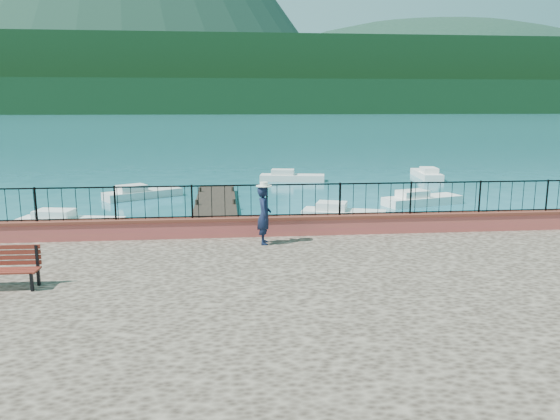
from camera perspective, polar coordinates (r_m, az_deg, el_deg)
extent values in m
plane|color=#19596B|center=(13.29, 1.27, -11.44)|extent=(2000.00, 2000.00, 0.00)
cube|color=#A83C40|center=(16.36, -0.32, -1.65)|extent=(28.00, 0.46, 0.58)
cube|color=black|center=(16.21, -0.32, 0.99)|extent=(27.00, 0.05, 0.95)
cube|color=#2D231C|center=(24.69, -6.82, -0.59)|extent=(2.00, 16.00, 0.30)
cube|color=black|center=(312.21, -5.72, 11.65)|extent=(900.00, 60.00, 18.00)
cube|color=black|center=(372.57, -5.80, 13.53)|extent=(900.00, 120.00, 44.00)
ellipsoid|color=#142D23|center=(613.60, 15.53, 10.12)|extent=(448.00, 384.00, 180.00)
cube|color=black|center=(13.10, -27.23, -6.53)|extent=(1.62, 0.53, 0.40)
cube|color=maroon|center=(13.20, -27.00, -4.35)|extent=(1.62, 0.12, 0.49)
imported|color=black|center=(15.25, -1.67, -0.55)|extent=(0.43, 0.62, 1.64)
cylinder|color=silver|center=(15.10, -1.69, 2.72)|extent=(0.44, 0.44, 0.12)
cube|color=silver|center=(24.21, -21.10, -0.88)|extent=(4.50, 2.08, 0.80)
cube|color=silver|center=(24.45, 6.69, -0.10)|extent=(3.88, 2.46, 0.80)
cube|color=white|center=(28.93, 14.66, 1.34)|extent=(4.37, 2.47, 0.80)
cube|color=silver|center=(30.93, -14.14, 1.97)|extent=(4.25, 3.32, 0.80)
cube|color=silver|center=(36.72, 1.29, 3.68)|extent=(4.45, 2.04, 0.80)
cube|color=white|center=(39.86, 15.06, 3.88)|extent=(1.74, 4.32, 0.80)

